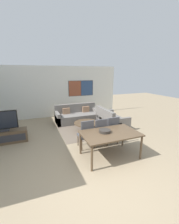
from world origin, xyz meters
name	(u,v)px	position (x,y,z in m)	size (l,w,h in m)	color
ground_plane	(103,178)	(0.00, 0.00, 0.00)	(24.00, 24.00, 0.00)	#9E896B
wall_back	(58,92)	(0.05, 5.74, 1.41)	(7.13, 0.09, 2.80)	silver
area_rug	(87,130)	(0.71, 3.00, 0.00)	(2.25, 1.96, 0.01)	#706051
tv_console	(5,137)	(-2.42, 2.98, 0.23)	(1.50, 0.44, 0.46)	brown
television	(2,121)	(-2.42, 2.98, 0.81)	(0.98, 0.20, 0.73)	#2D2D33
sofa_main	(77,116)	(0.71, 4.38, 0.28)	(2.18, 0.94, 0.87)	slate
sofa_side	(110,121)	(1.92, 3.07, 0.28)	(0.94, 1.60, 0.87)	slate
coffee_table	(87,124)	(0.71, 3.00, 0.28)	(1.07, 1.07, 0.37)	brown
dining_table	(110,135)	(0.62, 0.82, 0.69)	(1.66, 1.04, 0.76)	brown
dining_chair_left	(86,133)	(0.15, 1.54, 0.53)	(0.46, 0.46, 0.99)	#4C4C51
dining_chair_centre	(100,131)	(0.62, 1.52, 0.53)	(0.46, 0.46, 0.99)	#4C4C51
dining_chair_right	(112,129)	(1.10, 1.56, 0.53)	(0.46, 0.46, 0.99)	#4C4C51
fruit_bowl	(105,131)	(0.49, 0.92, 0.80)	(0.34, 0.34, 0.08)	#332D28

